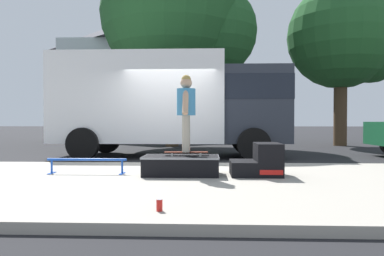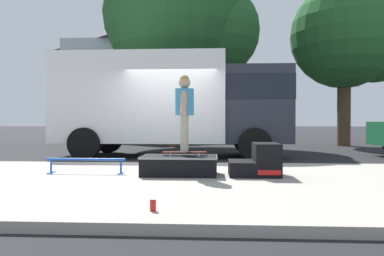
{
  "view_description": "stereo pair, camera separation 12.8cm",
  "coord_description": "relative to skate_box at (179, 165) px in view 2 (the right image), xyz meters",
  "views": [
    {
      "loc": [
        1.01,
        -8.83,
        1.07
      ],
      "look_at": [
        0.66,
        -0.47,
        0.92
      ],
      "focal_mm": 33.9,
      "sensor_mm": 36.0,
      "label": 1
    },
    {
      "loc": [
        1.14,
        -8.82,
        1.07
      ],
      "look_at": [
        0.66,
        -0.47,
        0.92
      ],
      "focal_mm": 33.9,
      "sensor_mm": 36.0,
      "label": 2
    }
  ],
  "objects": [
    {
      "name": "sidewalk_slab",
      "position": [
        -0.55,
        -0.58,
        -0.24
      ],
      "size": [
        50.0,
        5.0,
        0.12
      ],
      "primitive_type": "cube",
      "color": "#A8A093",
      "rests_on": "ground"
    },
    {
      "name": "skateboard",
      "position": [
        0.09,
        0.06,
        0.21
      ],
      "size": [
        0.79,
        0.25,
        0.07
      ],
      "color": "#4C1E14",
      "rests_on": "skate_box"
    },
    {
      "name": "kicker_ramp",
      "position": [
        1.39,
        -0.0,
        0.05
      ],
      "size": [
        0.87,
        0.73,
        0.57
      ],
      "color": "black",
      "rests_on": "sidewalk_slab"
    },
    {
      "name": "skate_box",
      "position": [
        0.0,
        0.0,
        0.0
      ],
      "size": [
        1.34,
        0.76,
        0.34
      ],
      "color": "black",
      "rests_on": "sidewalk_slab"
    },
    {
      "name": "house_behind",
      "position": [
        -3.93,
        18.25,
        3.94
      ],
      "size": [
        9.54,
        8.23,
        8.4
      ],
      "color": "silver",
      "rests_on": "ground"
    },
    {
      "name": "skater_kid",
      "position": [
        0.09,
        0.06,
        1.03
      ],
      "size": [
        0.33,
        0.71,
        1.37
      ],
      "color": "#B7AD99",
      "rests_on": "skateboard"
    },
    {
      "name": "ground_plane",
      "position": [
        -0.55,
        2.42,
        -0.3
      ],
      "size": [
        140.0,
        140.0,
        0.0
      ],
      "primitive_type": "plane",
      "color": "black"
    },
    {
      "name": "street_tree_neighbour",
      "position": [
        -0.69,
        9.11,
        5.19
      ],
      "size": [
        6.64,
        6.04,
        8.69
      ],
      "color": "brown",
      "rests_on": "ground"
    },
    {
      "name": "box_truck",
      "position": [
        -0.6,
        4.62,
        1.4
      ],
      "size": [
        6.91,
        2.63,
        3.05
      ],
      "color": "white",
      "rests_on": "ground"
    },
    {
      "name": "soda_can",
      "position": [
        -0.04,
        -2.6,
        -0.12
      ],
      "size": [
        0.07,
        0.07,
        0.13
      ],
      "color": "red",
      "rests_on": "sidewalk_slab"
    },
    {
      "name": "street_tree_main",
      "position": [
        6.6,
        9.81,
        4.38
      ],
      "size": [
        5.08,
        4.62,
        7.14
      ],
      "color": "brown",
      "rests_on": "ground"
    },
    {
      "name": "grind_rail",
      "position": [
        -1.73,
        0.09,
        0.03
      ],
      "size": [
        1.46,
        0.28,
        0.28
      ],
      "color": "blue",
      "rests_on": "sidewalk_slab"
    }
  ]
}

